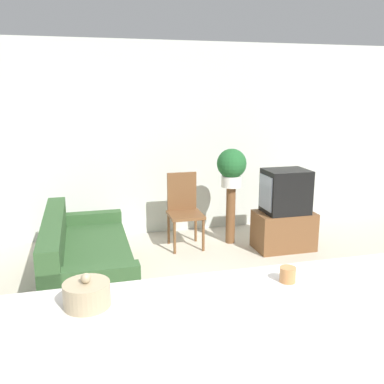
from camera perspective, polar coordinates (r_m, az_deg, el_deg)
ground_plane at (r=3.36m, az=2.90°, el=-23.96°), size 14.00×14.00×0.00m
wall_back at (r=6.07m, az=-6.78°, el=6.80°), size 9.00×0.06×2.70m
couch at (r=4.74m, az=-14.15°, el=-8.92°), size 0.87×1.89×0.76m
tv_stand at (r=5.75m, az=12.13°, el=-5.03°), size 0.76×0.47×0.50m
television at (r=5.61m, az=12.34°, el=0.10°), size 0.56×0.44×0.56m
wooden_chair at (r=5.67m, az=-1.08°, el=-2.01°), size 0.44×0.44×0.98m
plant_stand at (r=5.83m, az=5.16°, el=-3.06°), size 0.13×0.13×0.78m
potted_plant at (r=5.67m, az=5.30°, el=3.45°), size 0.39×0.39×0.51m
foreground_counter at (r=2.58m, az=7.63°, el=-22.82°), size 2.81×0.44×1.05m
decorative_bowl at (r=2.13m, az=-13.85°, el=-13.08°), size 0.22×0.22×0.17m
candle_jar at (r=2.37m, az=12.63°, el=-10.68°), size 0.09×0.09×0.08m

